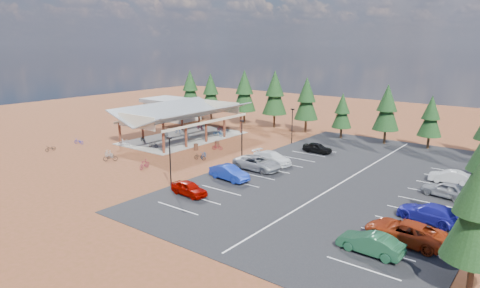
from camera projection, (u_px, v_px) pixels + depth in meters
ground at (201, 158)px, 54.51m from camera, size 140.00×140.00×0.00m
asphalt_lot at (347, 179)px, 45.86m from camera, size 27.00×44.00×0.04m
concrete_pad at (184, 138)px, 65.83m from camera, size 10.60×18.60×0.10m
bike_pavilion at (183, 114)px, 64.96m from camera, size 11.65×19.40×4.97m
outbuilding at (172, 109)px, 82.17m from camera, size 11.00×7.00×3.90m
lamp_post_0 at (170, 158)px, 43.14m from camera, size 0.50×0.25×5.14m
lamp_post_1 at (242, 138)px, 52.41m from camera, size 0.50×0.25×5.14m
lamp_post_2 at (292, 123)px, 61.68m from camera, size 0.50×0.25×5.14m
trash_bin_0 at (196, 147)px, 58.38m from camera, size 0.60×0.60×0.90m
trash_bin_1 at (217, 144)px, 59.99m from camera, size 0.60×0.60×0.90m
pine_0 at (190, 88)px, 84.70m from camera, size 3.94×3.94×9.17m
pine_1 at (211, 92)px, 80.06m from camera, size 3.81×3.81×8.86m
pine_2 at (244, 91)px, 76.43m from camera, size 4.17×4.17×9.70m
pine_3 at (275, 93)px, 72.91m from camera, size 4.22×4.22×9.83m
pine_4 at (307, 99)px, 68.97m from camera, size 3.88×3.88×9.04m
pine_5 at (342, 111)px, 64.86m from camera, size 3.00×3.00×6.98m
pine_6 at (387, 108)px, 60.91m from camera, size 3.72×3.72×8.67m
pine_7 at (431, 116)px, 58.23m from camera, size 3.20×3.20×7.45m
pine_9 at (480, 207)px, 24.01m from camera, size 3.70×3.70×8.62m
bike_0 at (143, 139)px, 63.10m from camera, size 1.71×1.02×0.85m
bike_1 at (166, 132)px, 67.48m from camera, size 1.60×0.79×0.92m
bike_2 at (178, 131)px, 68.85m from camera, size 1.73×0.76×0.88m
bike_3 at (200, 127)px, 71.95m from camera, size 1.67×0.68×0.98m
bike_4 at (153, 144)px, 59.43m from camera, size 1.73×0.66×0.90m
bike_5 at (187, 136)px, 64.55m from camera, size 1.61×0.62×0.94m
bike_6 at (218, 133)px, 66.60m from camera, size 1.86×0.69×0.97m
bike_7 at (221, 129)px, 69.93m from camera, size 1.69×0.49×1.01m
bike_8 at (51, 148)px, 57.84m from camera, size 0.73×1.60×0.81m
bike_9 at (124, 143)px, 60.37m from camera, size 1.91×1.24×1.12m
bike_10 at (79, 141)px, 61.89m from camera, size 1.71×0.96×0.85m
bike_11 at (144, 164)px, 49.66m from camera, size 0.94×1.90×1.10m
bike_12 at (110, 157)px, 53.00m from camera, size 1.58×1.72×0.91m
bike_13 at (109, 154)px, 54.60m from camera, size 1.68×0.54×1.00m
bike_14 at (204, 155)px, 54.25m from camera, size 1.29×1.92×0.95m
bike_15 at (217, 147)px, 58.42m from camera, size 1.54×0.96×0.90m
bike_16 at (200, 157)px, 53.50m from camera, size 1.69×0.89×0.85m
car_0 at (189, 188)px, 40.90m from camera, size 4.10×1.90×1.36m
car_1 at (229, 173)px, 45.50m from camera, size 4.82×2.08×1.54m
car_2 at (257, 163)px, 49.12m from camera, size 5.76×2.69×1.59m
car_3 at (272, 158)px, 51.55m from camera, size 5.28×2.52×1.49m
car_4 at (317, 148)px, 56.83m from camera, size 3.96×1.70×1.33m
car_5 at (370, 243)px, 29.51m from camera, size 4.58×1.73×1.49m
car_6 at (405, 231)px, 31.22m from camera, size 5.95×3.06×1.61m
car_7 at (430, 213)px, 34.72m from camera, size 5.60×3.07×1.54m
car_8 at (446, 189)px, 40.40m from camera, size 4.58×2.35×1.49m
car_9 at (449, 176)px, 44.57m from camera, size 4.27×2.19×1.34m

